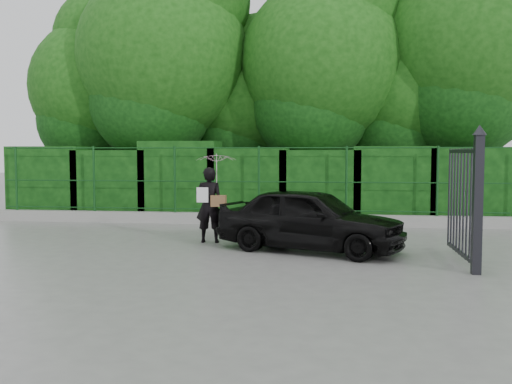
# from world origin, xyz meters

# --- Properties ---
(ground) EXTENTS (80.00, 80.00, 0.00)m
(ground) POSITION_xyz_m (0.00, 0.00, 0.00)
(ground) COLOR gray
(kerb) EXTENTS (14.00, 0.25, 0.30)m
(kerb) POSITION_xyz_m (0.00, 4.50, 0.15)
(kerb) COLOR #9E9E99
(kerb) RESTS_ON ground
(fence) EXTENTS (14.13, 0.06, 1.80)m
(fence) POSITION_xyz_m (0.22, 4.50, 1.20)
(fence) COLOR #103E15
(fence) RESTS_ON kerb
(hedge) EXTENTS (14.20, 1.20, 2.25)m
(hedge) POSITION_xyz_m (-0.02, 5.50, 1.04)
(hedge) COLOR black
(hedge) RESTS_ON ground
(trees) EXTENTS (17.10, 6.15, 8.08)m
(trees) POSITION_xyz_m (1.14, 7.74, 4.62)
(trees) COLOR black
(trees) RESTS_ON ground
(gate) EXTENTS (0.22, 2.33, 2.36)m
(gate) POSITION_xyz_m (4.60, -0.72, 1.19)
(gate) COLOR black
(gate) RESTS_ON ground
(woman) EXTENTS (0.88, 0.86, 1.91)m
(woman) POSITION_xyz_m (-0.18, 1.41, 1.24)
(woman) COLOR black
(woman) RESTS_ON ground
(car) EXTENTS (3.97, 2.69, 1.25)m
(car) POSITION_xyz_m (1.91, 0.60, 0.63)
(car) COLOR black
(car) RESTS_ON ground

